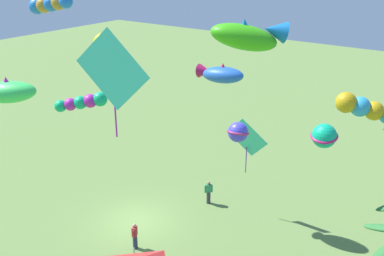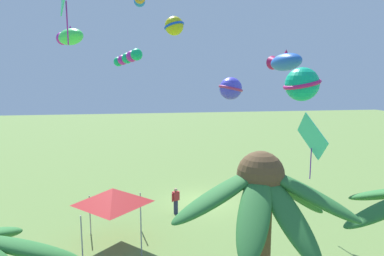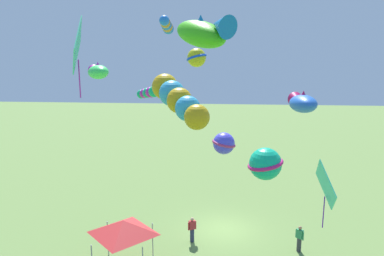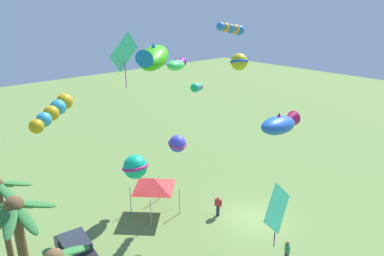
# 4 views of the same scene
# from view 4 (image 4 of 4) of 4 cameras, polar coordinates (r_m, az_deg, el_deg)

# --- Properties ---
(ground_plane) EXTENTS (120.00, 120.00, 0.00)m
(ground_plane) POSITION_cam_4_polar(r_m,az_deg,el_deg) (27.28, 9.86, -13.99)
(ground_plane) COLOR olive
(palm_tree_0) EXTENTS (3.44, 3.40, 6.70)m
(palm_tree_0) POSITION_cam_4_polar(r_m,az_deg,el_deg) (18.81, -26.07, -14.56)
(palm_tree_0) COLOR brown
(palm_tree_0) RESTS_ON ground
(parked_car_0) EXTENTS (4.07, 2.15, 1.51)m
(parked_car_0) POSITION_cam_4_polar(r_m,az_deg,el_deg) (23.75, -18.02, -18.15)
(parked_car_0) COLOR black
(parked_car_0) RESTS_ON ground
(spectator_0) EXTENTS (0.50, 0.38, 1.59)m
(spectator_0) POSITION_cam_4_polar(r_m,az_deg,el_deg) (26.80, 4.19, -12.32)
(spectator_0) COLOR #2D3351
(spectator_0) RESTS_ON ground
(spectator_1) EXTENTS (0.43, 0.43, 1.59)m
(spectator_1) POSITION_cam_4_polar(r_m,az_deg,el_deg) (23.18, 14.96, -18.66)
(spectator_1) COLOR #38383D
(spectator_1) RESTS_ON ground
(festival_tent) EXTENTS (2.86, 2.86, 2.85)m
(festival_tent) POSITION_cam_4_polar(r_m,az_deg,el_deg) (26.41, -6.07, -8.77)
(festival_tent) COLOR #9E9EA3
(festival_tent) RESTS_ON ground
(kite_ball_0) EXTENTS (1.11, 1.11, 0.95)m
(kite_ball_0) POSITION_cam_4_polar(r_m,az_deg,el_deg) (19.38, -2.33, -2.51)
(kite_ball_0) COLOR #4943E9
(kite_diamond_1) EXTENTS (0.69, 2.59, 3.59)m
(kite_diamond_1) POSITION_cam_4_polar(r_m,az_deg,el_deg) (18.95, 13.47, -12.54)
(kite_diamond_1) COLOR #3DD4A2
(kite_fish_2) EXTENTS (2.90, 3.22, 1.55)m
(kite_fish_2) POSITION_cam_4_polar(r_m,az_deg,el_deg) (18.41, -6.28, 11.25)
(kite_fish_2) COLOR #39BC14
(kite_tube_3) EXTENTS (0.73, 2.69, 1.00)m
(kite_tube_3) POSITION_cam_4_polar(r_m,az_deg,el_deg) (26.22, 6.33, 15.53)
(kite_tube_3) COLOR blue
(kite_tube_4) EXTENTS (1.70, 2.38, 1.24)m
(kite_tube_4) POSITION_cam_4_polar(r_m,az_deg,el_deg) (16.82, -21.37, 2.45)
(kite_tube_4) COLOR #C19712
(kite_fish_5) EXTENTS (1.44, 2.91, 1.21)m
(kite_fish_5) POSITION_cam_4_polar(r_m,az_deg,el_deg) (18.85, 13.92, 0.63)
(kite_fish_5) COLOR blue
(kite_tube_6) EXTENTS (1.65, 2.03, 0.90)m
(kite_tube_6) POSITION_cam_4_polar(r_m,az_deg,el_deg) (25.49, 0.83, 6.53)
(kite_tube_6) COLOR #11B86E
(kite_diamond_7) EXTENTS (0.78, 2.62, 3.74)m
(kite_diamond_7) POSITION_cam_4_polar(r_m,az_deg,el_deg) (24.31, -10.81, 11.75)
(kite_diamond_7) COLOR #3ED3A2
(kite_ball_8) EXTENTS (1.69, 1.70, 1.13)m
(kite_ball_8) POSITION_cam_4_polar(r_m,az_deg,el_deg) (24.15, 7.56, 10.46)
(kite_ball_8) COLOR gold
(kite_ball_9) EXTENTS (1.28, 1.28, 1.10)m
(kite_ball_9) POSITION_cam_4_polar(r_m,az_deg,el_deg) (16.36, -9.08, -6.15)
(kite_ball_9) COLOR #0EB381
(kite_fish_10) EXTENTS (2.17, 2.73, 1.11)m
(kite_fish_10) POSITION_cam_4_polar(r_m,az_deg,el_deg) (28.14, -2.49, 10.12)
(kite_fish_10) COLOR #3BE05A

